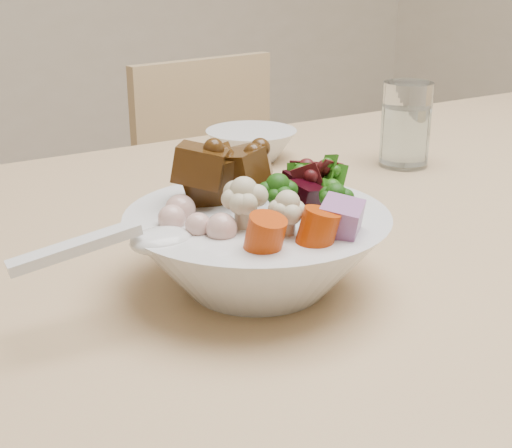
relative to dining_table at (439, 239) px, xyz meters
name	(u,v)px	position (x,y,z in m)	size (l,w,h in m)	color
dining_table	(439,239)	(0.00, 0.00, 0.00)	(1.60, 0.91, 0.75)	tan
chair_far	(233,221)	(0.07, 0.70, -0.20)	(0.43, 0.43, 0.83)	tan
food_bowl	(258,244)	(-0.39, -0.12, 0.12)	(0.25, 0.25, 0.14)	silver
soup_spoon	(140,242)	(-0.51, -0.13, 0.15)	(0.16, 0.05, 0.03)	silver
water_glass	(405,128)	(0.03, 0.12, 0.13)	(0.07, 0.07, 0.13)	silver
side_bowl	(251,145)	(-0.15, 0.27, 0.10)	(0.14, 0.14, 0.05)	silver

